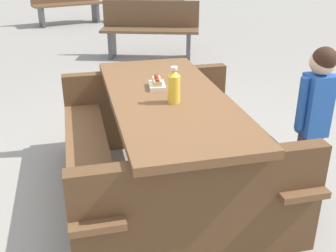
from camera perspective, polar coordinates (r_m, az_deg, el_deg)
ground_plane at (r=3.09m, az=-0.00°, el=-8.90°), size 30.00×30.00×0.00m
picnic_table at (r=2.87m, az=-0.00°, el=-1.46°), size 1.81×1.42×0.75m
soda_bottle at (r=2.59m, az=0.83°, el=5.55°), size 0.08×0.08×0.24m
hotdog_tray at (r=2.89m, az=-1.55°, el=5.92°), size 0.19×0.13×0.08m
child_in_coat at (r=2.87m, az=19.88°, el=2.64°), size 0.17×0.27×1.10m
park_bench_near at (r=6.54m, az=-2.48°, el=13.45°), size 0.85×1.55×0.85m
park_bench_mid at (r=9.55m, az=-13.83°, el=16.30°), size 0.77×1.55×0.85m
park_bench_far at (r=9.78m, az=-2.52°, el=17.13°), size 0.66×1.55×0.85m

